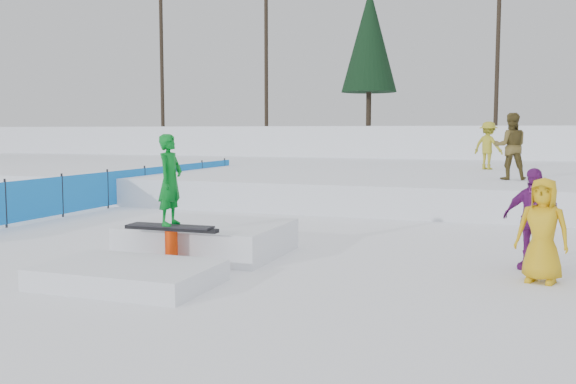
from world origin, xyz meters
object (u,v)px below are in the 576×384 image
(safety_fence, at_px, (108,189))
(walker_olive, at_px, (511,146))
(spectator_yellow, at_px, (543,230))
(walker_ygreen, at_px, (488,146))
(jib_rail_feature, at_px, (189,243))
(spectator_purple, at_px, (532,219))

(safety_fence, relative_size, walker_olive, 8.59)
(safety_fence, distance_m, spectator_yellow, 12.34)
(walker_ygreen, xyz_separation_m, jib_rail_feature, (-4.11, -14.36, -1.34))
(spectator_yellow, bearing_deg, jib_rail_feature, -161.88)
(spectator_purple, xyz_separation_m, spectator_yellow, (0.12, -0.88, -0.04))
(spectator_yellow, bearing_deg, spectator_purple, 111.98)
(spectator_purple, relative_size, spectator_yellow, 1.06)
(safety_fence, xyz_separation_m, jib_rail_feature, (5.66, -5.73, -0.25))
(safety_fence, distance_m, walker_olive, 11.30)
(walker_ygreen, distance_m, spectator_yellow, 14.07)
(walker_ygreen, xyz_separation_m, spectator_purple, (1.23, -13.10, -0.85))
(walker_ygreen, distance_m, jib_rail_feature, 14.99)
(walker_olive, xyz_separation_m, jib_rail_feature, (-4.90, -9.58, -1.43))
(walker_olive, xyz_separation_m, walker_ygreen, (-0.80, 4.78, -0.09))
(walker_olive, height_order, spectator_purple, walker_olive)
(walker_ygreen, bearing_deg, walker_olive, 128.55)
(safety_fence, xyz_separation_m, spectator_yellow, (11.12, -5.35, 0.20))
(safety_fence, bearing_deg, jib_rail_feature, -45.36)
(walker_olive, bearing_deg, walker_ygreen, -88.68)
(spectator_yellow, relative_size, jib_rail_feature, 0.34)
(walker_ygreen, relative_size, jib_rail_feature, 0.38)
(walker_olive, xyz_separation_m, spectator_purple, (0.44, -8.32, -0.93))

